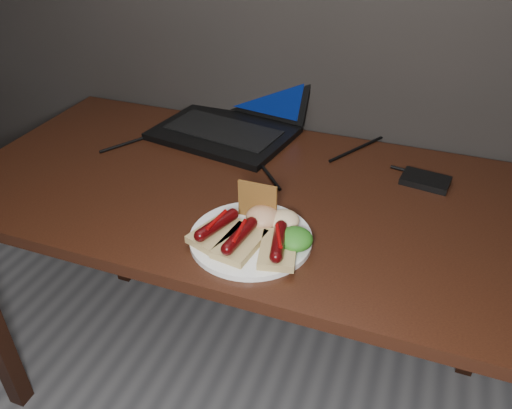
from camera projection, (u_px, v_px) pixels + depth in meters
name	position (u px, v px, depth m)	size (l,w,h in m)	color
desk	(247.00, 217.00, 1.25)	(1.40, 0.70, 0.75)	#34190D
laptop	(234.00, 111.00, 1.44)	(0.43, 0.41, 0.25)	black
hard_drive	(425.00, 180.00, 1.21)	(0.11, 0.07, 0.02)	black
desk_cables	(283.00, 156.00, 1.31)	(0.88, 0.37, 0.01)	black
plate	(251.00, 238.00, 1.02)	(0.25, 0.25, 0.01)	white
bread_sausage_left	(217.00, 229.00, 1.01)	(0.10, 0.13, 0.04)	tan
bread_sausage_center	(240.00, 240.00, 0.98)	(0.09, 0.12, 0.04)	tan
bread_sausage_right	(278.00, 246.00, 0.96)	(0.09, 0.13, 0.04)	tan
crispbread	(257.00, 201.00, 1.05)	(0.09, 0.01, 0.09)	#925B28
salad_greens	(295.00, 239.00, 0.98)	(0.07, 0.07, 0.04)	#174E0F
salsa_mound	(263.00, 217.00, 1.04)	(0.07, 0.07, 0.04)	#98280F
coleslaw_mound	(284.00, 220.00, 1.03)	(0.06, 0.06, 0.04)	beige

